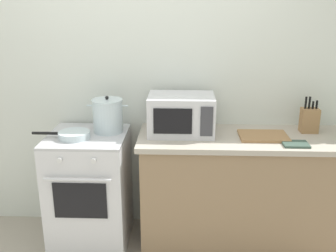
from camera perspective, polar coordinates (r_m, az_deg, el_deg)
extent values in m
cube|color=silver|center=(3.23, 0.70, 6.25)|extent=(4.40, 0.10, 2.50)
cube|color=#8C7051|center=(3.21, 11.39, -9.58)|extent=(1.64, 0.56, 0.88)
cube|color=#ADA393|center=(3.03, 11.92, -1.83)|extent=(1.70, 0.60, 0.04)
cube|color=silver|center=(3.23, -11.30, -9.19)|extent=(0.60, 0.60, 0.90)
cube|color=#B7B7BC|center=(3.05, -11.82, -1.47)|extent=(0.60, 0.60, 0.02)
cube|color=black|center=(2.94, -12.75, -10.64)|extent=(0.39, 0.01, 0.28)
cylinder|color=silver|center=(2.83, -13.13, -7.69)|extent=(0.48, 0.02, 0.02)
cylinder|color=silver|center=(2.83, -15.58, -4.85)|extent=(0.04, 0.02, 0.04)
cylinder|color=silver|center=(2.77, -10.83, -5.02)|extent=(0.04, 0.02, 0.04)
cylinder|color=silver|center=(3.06, -8.80, 1.39)|extent=(0.23, 0.23, 0.25)
cylinder|color=silver|center=(3.03, -8.92, 3.74)|extent=(0.24, 0.24, 0.01)
sphere|color=black|center=(3.02, -8.94, 4.11)|extent=(0.03, 0.03, 0.03)
cylinder|color=silver|center=(3.07, -11.36, 2.96)|extent=(0.05, 0.01, 0.01)
cylinder|color=silver|center=(3.01, -6.35, 2.95)|extent=(0.05, 0.01, 0.01)
cylinder|color=silver|center=(2.99, -13.57, -1.27)|extent=(0.24, 0.24, 0.05)
cylinder|color=black|center=(3.06, -17.52, -1.01)|extent=(0.20, 0.02, 0.02)
cube|color=silver|center=(2.99, 1.94, 1.73)|extent=(0.50, 0.36, 0.30)
cube|color=black|center=(2.81, 0.69, 0.70)|extent=(0.28, 0.01, 0.19)
cube|color=#38383D|center=(2.82, 5.68, 0.64)|extent=(0.09, 0.01, 0.22)
cube|color=#997047|center=(3.02, 13.78, -1.43)|extent=(0.36, 0.26, 0.02)
cube|color=#997047|center=(3.22, 19.99, 0.78)|extent=(0.13, 0.10, 0.19)
cylinder|color=black|center=(3.17, 19.53, 3.24)|extent=(0.02, 0.02, 0.09)
cylinder|color=black|center=(3.18, 20.02, 3.23)|extent=(0.02, 0.02, 0.09)
cylinder|color=black|center=(3.19, 20.46, 2.90)|extent=(0.02, 0.02, 0.06)
cylinder|color=black|center=(3.20, 20.94, 2.95)|extent=(0.02, 0.02, 0.06)
cube|color=#384C42|center=(2.92, 18.17, -2.53)|extent=(0.18, 0.14, 0.02)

